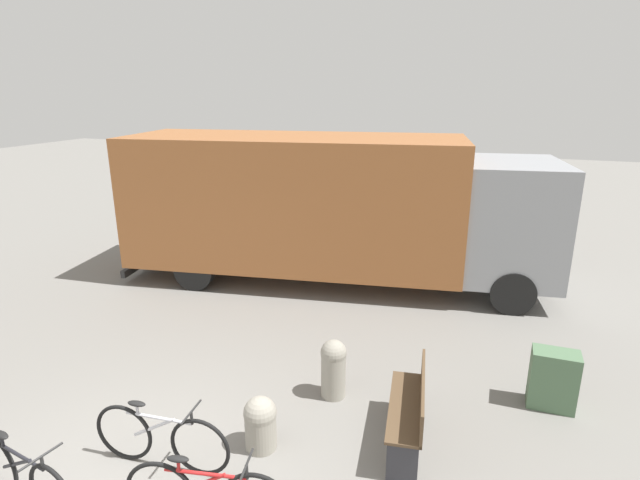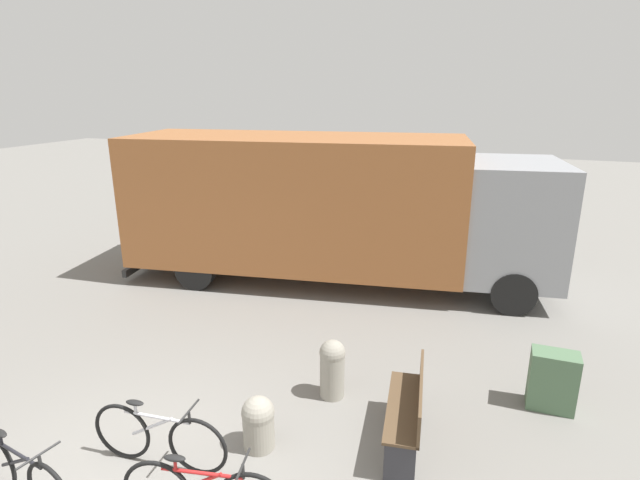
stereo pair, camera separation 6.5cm
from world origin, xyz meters
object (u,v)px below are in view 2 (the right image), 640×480
at_px(delivery_truck, 332,204).
at_px(park_bench, 410,408).
at_px(bicycle_near, 21,475).
at_px(bicycle_middle, 159,437).
at_px(bollard_near_bench, 258,422).
at_px(bollard_far_bench, 332,366).
at_px(utility_box, 552,381).

xyz_separation_m(delivery_truck, park_bench, (2.66, -4.78, -1.24)).
bearing_deg(bicycle_near, bicycle_middle, 54.82).
distance_m(delivery_truck, park_bench, 5.61).
bearing_deg(delivery_truck, bicycle_middle, -98.47).
bearing_deg(bicycle_near, park_bench, 42.85).
height_order(bollard_near_bench, bollard_far_bench, bollard_far_bench).
height_order(park_bench, bollard_far_bench, park_bench).
bearing_deg(park_bench, bollard_far_bench, 55.14).
height_order(delivery_truck, bicycle_middle, delivery_truck).
bearing_deg(delivery_truck, bollard_near_bench, -89.01).
distance_m(delivery_truck, bicycle_middle, 6.30).
bearing_deg(bollard_near_bench, utility_box, 32.00).
xyz_separation_m(bollard_far_bench, utility_box, (2.83, 0.78, -0.05)).
distance_m(bollard_far_bench, utility_box, 2.94).
distance_m(park_bench, bollard_far_bench, 1.32).
bearing_deg(bicycle_near, utility_box, 44.87).
bearing_deg(bollard_near_bench, delivery_truck, 100.38).
bearing_deg(bollard_near_bench, bicycle_near, -138.55).
bearing_deg(bollard_far_bench, bicycle_near, -128.50).
bearing_deg(delivery_truck, bollard_far_bench, -79.91).
bearing_deg(delivery_truck, bicycle_near, -106.15).
xyz_separation_m(bicycle_middle, bollard_near_bench, (0.90, 0.67, -0.03)).
xyz_separation_m(bicycle_middle, utility_box, (4.22, 2.74, 0.03)).
height_order(bicycle_near, bollard_far_bench, bollard_far_bench).
distance_m(delivery_truck, bollard_far_bench, 4.62).
height_order(park_bench, bollard_near_bench, park_bench).
bearing_deg(bicycle_middle, delivery_truck, 85.49).
distance_m(bicycle_middle, bollard_far_bench, 2.40).
relative_size(bicycle_near, bicycle_middle, 0.99).
relative_size(delivery_truck, bollard_far_bench, 10.94).
xyz_separation_m(delivery_truck, bicycle_near, (-0.84, -7.11, -1.36)).
relative_size(park_bench, bollard_near_bench, 2.18).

